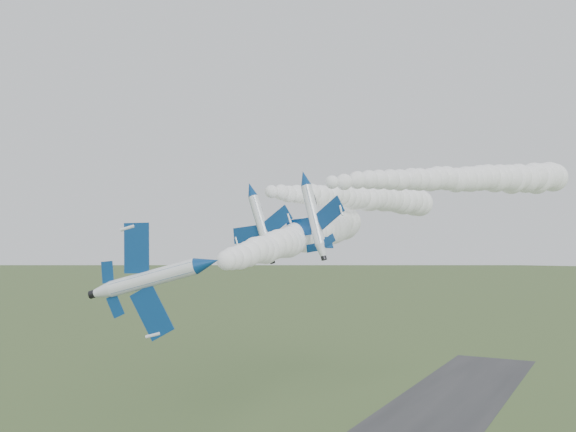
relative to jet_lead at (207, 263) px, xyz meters
The scene contains 6 objects.
jet_lead is the anchor object (origin of this frame).
smoke_trail_jet_lead 36.27m from the jet_lead, 103.44° to the left, with size 5.65×67.50×5.65m, color white, non-canonical shape.
jet_pair_left 32.93m from the jet_lead, 114.67° to the left, with size 8.87×11.22×3.73m.
smoke_trail_jet_pair_left 67.69m from the jet_lead, 100.07° to the left, with size 5.94×70.17×5.94m, color white, non-canonical shape.
jet_pair_right 31.27m from the jet_lead, 100.86° to the left, with size 9.51×11.58×3.81m.
smoke_trail_jet_pair_right 68.51m from the jet_lead, 84.28° to the left, with size 5.89×75.07×5.89m, color white, non-canonical shape.
Camera 1 is at (36.91, -53.97, 37.50)m, focal length 40.00 mm.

